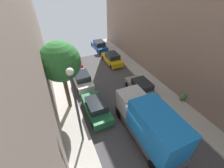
# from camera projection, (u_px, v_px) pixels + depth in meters

# --- Properties ---
(ground) EXTENTS (32.00, 32.00, 0.00)m
(ground) POSITION_uv_depth(u_px,v_px,m) (142.00, 132.00, 12.07)
(ground) COLOR #423F42
(sidewalk_left) EXTENTS (2.00, 44.00, 0.15)m
(sidewalk_left) POSITION_uv_depth(u_px,v_px,m) (82.00, 156.00, 10.38)
(sidewalk_left) COLOR #B7B2A8
(sidewalk_left) RESTS_ON ground
(sidewalk_right) EXTENTS (2.00, 44.00, 0.15)m
(sidewalk_right) POSITION_uv_depth(u_px,v_px,m) (187.00, 113.00, 13.67)
(sidewalk_right) COLOR #B7B2A8
(sidewalk_right) RESTS_ON ground
(parked_car_left_3) EXTENTS (1.78, 4.20, 1.57)m
(parked_car_left_3) POSITION_uv_depth(u_px,v_px,m) (96.00, 108.00, 13.36)
(parked_car_left_3) COLOR #1E6638
(parked_car_left_3) RESTS_ON ground
(parked_car_left_4) EXTENTS (1.78, 4.20, 1.57)m
(parked_car_left_4) POSITION_uv_depth(u_px,v_px,m) (82.00, 79.00, 17.11)
(parked_car_left_4) COLOR white
(parked_car_left_4) RESTS_ON ground
(parked_car_left_5) EXTENTS (1.78, 4.20, 1.57)m
(parked_car_left_5) POSITION_uv_depth(u_px,v_px,m) (73.00, 61.00, 20.84)
(parked_car_left_5) COLOR maroon
(parked_car_left_5) RESTS_ON ground
(parked_car_right_2) EXTENTS (1.78, 4.20, 1.57)m
(parked_car_right_2) POSITION_uv_depth(u_px,v_px,m) (141.00, 88.00, 15.80)
(parked_car_right_2) COLOR gray
(parked_car_right_2) RESTS_ON ground
(parked_car_right_3) EXTENTS (1.78, 4.20, 1.57)m
(parked_car_right_3) POSITION_uv_depth(u_px,v_px,m) (112.00, 59.00, 21.49)
(parked_car_right_3) COLOR gold
(parked_car_right_3) RESTS_ON ground
(parked_car_right_4) EXTENTS (1.78, 4.20, 1.57)m
(parked_car_right_4) POSITION_uv_depth(u_px,v_px,m) (99.00, 46.00, 25.61)
(parked_car_right_4) COLOR #194799
(parked_car_right_4) RESTS_ON ground
(delivery_truck) EXTENTS (2.26, 6.60, 3.38)m
(delivery_truck) POSITION_uv_depth(u_px,v_px,m) (149.00, 123.00, 10.61)
(delivery_truck) COLOR #4C4C51
(delivery_truck) RESTS_ON ground
(street_tree_0) EXTENTS (3.30, 3.30, 6.45)m
(street_tree_0) POSITION_uv_depth(u_px,v_px,m) (60.00, 62.00, 11.63)
(street_tree_0) COLOR brown
(street_tree_0) RESTS_ON sidewalk_left
(potted_plant_1) EXTENTS (0.59, 0.59, 0.84)m
(potted_plant_1) POSITION_uv_depth(u_px,v_px,m) (183.00, 97.00, 14.72)
(potted_plant_1) COLOR brown
(potted_plant_1) RESTS_ON sidewalk_right
(lamp_post) EXTENTS (0.44, 0.44, 6.33)m
(lamp_post) POSITION_uv_depth(u_px,v_px,m) (75.00, 100.00, 9.02)
(lamp_post) COLOR #333338
(lamp_post) RESTS_ON sidewalk_left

